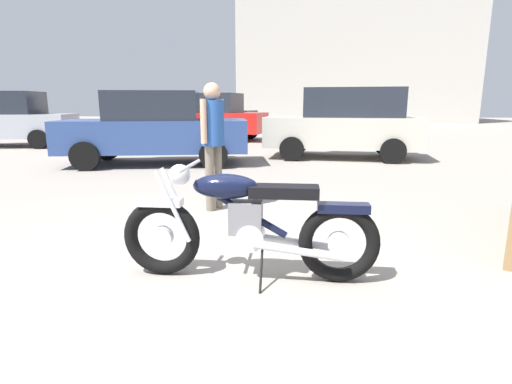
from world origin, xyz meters
name	(u,v)px	position (x,y,z in m)	size (l,w,h in m)	color
ground_plane	(229,269)	(0.00, 0.00, 0.00)	(80.00, 80.00, 0.00)	gray
vintage_motorcycle	(246,225)	(0.17, -0.15, 0.45)	(2.08, 0.62, 0.94)	black
bystander	(213,133)	(-0.52, 1.98, 1.02)	(0.30, 0.42, 1.66)	#706656
red_hatchback_near	(212,116)	(-2.65, 12.41, 0.92)	(4.15, 2.38, 1.78)	black
dark_sedan_left	(345,123)	(1.84, 7.46, 0.92)	(4.04, 2.12, 1.78)	black
blue_hatchback_right	(7,118)	(-8.87, 9.34, 0.92)	(4.12, 2.32, 1.78)	black
pale_sedan_back	(155,128)	(-2.69, 5.95, 0.84)	(4.44, 2.49, 1.67)	black
white_estate_far	(206,113)	(-3.92, 17.00, 0.94)	(4.95, 2.62, 1.74)	black
industrial_building	(349,53)	(4.73, 31.20, 5.37)	(17.84, 10.24, 20.16)	beige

